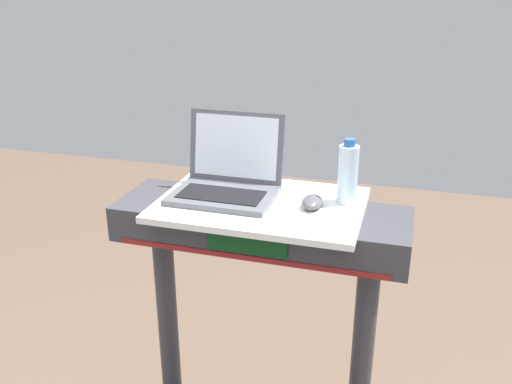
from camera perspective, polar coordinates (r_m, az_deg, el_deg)
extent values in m
cylinder|color=#38383D|center=(2.03, -9.12, -14.54)|extent=(0.07, 0.07, 0.85)
cylinder|color=#38383D|center=(1.89, 10.92, -17.93)|extent=(0.07, 0.07, 0.85)
cube|color=#38383D|center=(1.68, 0.48, -3.37)|extent=(0.90, 0.28, 0.11)
cube|color=#0C3F19|center=(1.56, -0.97, -5.49)|extent=(0.24, 0.01, 0.06)
cube|color=maroon|center=(1.58, -0.95, -6.93)|extent=(0.81, 0.00, 0.02)
cube|color=white|center=(1.65, 0.49, -1.33)|extent=(0.62, 0.43, 0.02)
cube|color=#515459|center=(1.67, -3.45, -0.37)|extent=(0.31, 0.22, 0.02)
cube|color=black|center=(1.66, -3.65, -0.24)|extent=(0.26, 0.12, 0.00)
cube|color=#515459|center=(1.75, -2.09, 4.78)|extent=(0.31, 0.04, 0.22)
cube|color=white|center=(1.75, -2.14, 4.76)|extent=(0.27, 0.03, 0.19)
ellipsoid|color=#4C4C51|center=(1.61, 5.90, -1.05)|extent=(0.06, 0.10, 0.03)
cylinder|color=silver|center=(1.64, 9.58, 1.82)|extent=(0.06, 0.06, 0.18)
cylinder|color=#2659A5|center=(1.61, 9.80, 5.13)|extent=(0.03, 0.03, 0.02)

